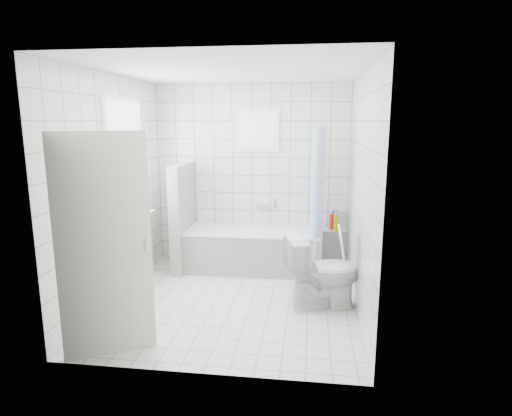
# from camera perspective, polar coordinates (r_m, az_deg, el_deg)

# --- Properties ---
(ground) EXTENTS (3.00, 3.00, 0.00)m
(ground) POSITION_cam_1_polar(r_m,az_deg,el_deg) (5.16, -2.94, -12.21)
(ground) COLOR white
(ground) RESTS_ON ground
(ceiling) EXTENTS (3.00, 3.00, 0.00)m
(ceiling) POSITION_cam_1_polar(r_m,az_deg,el_deg) (4.76, -3.27, 17.81)
(ceiling) COLOR white
(ceiling) RESTS_ON ground
(wall_back) EXTENTS (2.80, 0.02, 2.60)m
(wall_back) POSITION_cam_1_polar(r_m,az_deg,el_deg) (6.26, -0.61, 4.38)
(wall_back) COLOR white
(wall_back) RESTS_ON ground
(wall_front) EXTENTS (2.80, 0.02, 2.60)m
(wall_front) POSITION_cam_1_polar(r_m,az_deg,el_deg) (3.36, -7.73, -1.98)
(wall_front) COLOR white
(wall_front) RESTS_ON ground
(wall_left) EXTENTS (0.02, 3.00, 2.60)m
(wall_left) POSITION_cam_1_polar(r_m,az_deg,el_deg) (5.23, -18.38, 2.38)
(wall_left) COLOR white
(wall_left) RESTS_ON ground
(wall_right) EXTENTS (0.02, 3.00, 2.60)m
(wall_right) POSITION_cam_1_polar(r_m,az_deg,el_deg) (4.74, 13.78, 1.76)
(wall_right) COLOR white
(wall_right) RESTS_ON ground
(window_left) EXTENTS (0.01, 0.90, 1.40)m
(window_left) POSITION_cam_1_polar(r_m,az_deg,el_deg) (5.44, -16.79, 6.00)
(window_left) COLOR white
(window_left) RESTS_ON wall_left
(window_back) EXTENTS (0.50, 0.01, 0.50)m
(window_back) POSITION_cam_1_polar(r_m,az_deg,el_deg) (6.15, 0.25, 10.33)
(window_back) COLOR white
(window_back) RESTS_ON wall_back
(window_sill) EXTENTS (0.18, 1.02, 0.08)m
(window_sill) POSITION_cam_1_polar(r_m,az_deg,el_deg) (5.54, -15.93, -1.62)
(window_sill) COLOR white
(window_sill) RESTS_ON wall_left
(door) EXTENTS (0.72, 0.43, 2.00)m
(door) POSITION_cam_1_polar(r_m,az_deg,el_deg) (3.95, -19.56, -5.00)
(door) COLOR silver
(door) RESTS_ON ground
(bathtub) EXTENTS (1.86, 0.77, 0.58)m
(bathtub) POSITION_cam_1_polar(r_m,az_deg,el_deg) (6.09, -0.36, -5.53)
(bathtub) COLOR white
(bathtub) RESTS_ON ground
(partition_wall) EXTENTS (0.15, 0.85, 1.50)m
(partition_wall) POSITION_cam_1_polar(r_m,az_deg,el_deg) (6.14, -9.69, -1.13)
(partition_wall) COLOR white
(partition_wall) RESTS_ON ground
(tiled_ledge) EXTENTS (0.40, 0.24, 0.55)m
(tiled_ledge) POSITION_cam_1_polar(r_m,az_deg,el_deg) (6.30, 10.18, -5.29)
(tiled_ledge) COLOR white
(tiled_ledge) RESTS_ON ground
(toilet) EXTENTS (0.94, 0.69, 0.85)m
(toilet) POSITION_cam_1_polar(r_m,az_deg,el_deg) (4.89, 9.00, -8.36)
(toilet) COLOR white
(toilet) RESTS_ON ground
(curtain_rod) EXTENTS (0.02, 0.80, 0.02)m
(curtain_rod) POSITION_cam_1_polar(r_m,az_deg,el_deg) (5.75, 8.39, 10.63)
(curtain_rod) COLOR silver
(curtain_rod) RESTS_ON wall_back
(shower_curtain) EXTENTS (0.14, 0.48, 1.78)m
(shower_curtain) POSITION_cam_1_polar(r_m,az_deg,el_deg) (5.70, 8.14, 1.54)
(shower_curtain) COLOR #4584CB
(shower_curtain) RESTS_ON curtain_rod
(tub_faucet) EXTENTS (0.18, 0.06, 0.06)m
(tub_faucet) POSITION_cam_1_polar(r_m,az_deg,el_deg) (6.27, 0.95, 0.23)
(tub_faucet) COLOR silver
(tub_faucet) RESTS_ON wall_back
(sill_bottles) EXTENTS (0.19, 0.75, 0.27)m
(sill_bottles) POSITION_cam_1_polar(r_m,az_deg,el_deg) (5.48, -16.03, -0.14)
(sill_bottles) COLOR #3899FF
(sill_bottles) RESTS_ON window_sill
(ledge_bottles) EXTENTS (0.12, 0.17, 0.28)m
(ledge_bottles) POSITION_cam_1_polar(r_m,az_deg,el_deg) (6.20, 10.38, -1.75)
(ledge_bottles) COLOR #154FAE
(ledge_bottles) RESTS_ON tiled_ledge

